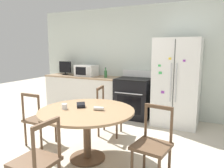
# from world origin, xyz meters

# --- Properties ---
(ground_plane) EXTENTS (14.00, 14.00, 0.00)m
(ground_plane) POSITION_xyz_m (0.00, 0.00, 0.00)
(ground_plane) COLOR beige
(back_wall) EXTENTS (5.20, 0.10, 2.60)m
(back_wall) POSITION_xyz_m (0.00, 2.65, 1.30)
(back_wall) COLOR silver
(back_wall) RESTS_ON ground_plane
(kitchen_counter) EXTENTS (2.02, 0.64, 0.90)m
(kitchen_counter) POSITION_xyz_m (-1.20, 2.29, 0.45)
(kitchen_counter) COLOR silver
(kitchen_counter) RESTS_ON ground_plane
(refrigerator) EXTENTS (0.90, 0.78, 1.81)m
(refrigerator) POSITION_xyz_m (1.19, 2.20, 0.91)
(refrigerator) COLOR white
(refrigerator) RESTS_ON ground_plane
(oven_range) EXTENTS (0.79, 0.68, 1.08)m
(oven_range) POSITION_xyz_m (0.21, 2.26, 0.47)
(oven_range) COLOR black
(oven_range) RESTS_ON ground_plane
(microwave) EXTENTS (0.52, 0.38, 0.28)m
(microwave) POSITION_xyz_m (-1.11, 2.31, 1.04)
(microwave) COLOR white
(microwave) RESTS_ON kitchen_counter
(countertop_tv) EXTENTS (0.36, 0.16, 0.36)m
(countertop_tv) POSITION_xyz_m (-1.78, 2.29, 1.09)
(countertop_tv) COLOR black
(countertop_tv) RESTS_ON kitchen_counter
(counter_bottle) EXTENTS (0.07, 0.07, 0.24)m
(counter_bottle) POSITION_xyz_m (-0.52, 2.26, 0.99)
(counter_bottle) COLOR #2D6B38
(counter_bottle) RESTS_ON kitchen_counter
(dining_table) EXTENTS (1.36, 1.36, 0.74)m
(dining_table) POSITION_xyz_m (0.30, 0.10, 0.62)
(dining_table) COLOR #997551
(dining_table) RESTS_ON ground_plane
(dining_chair_far) EXTENTS (0.49, 0.49, 0.90)m
(dining_chair_far) POSITION_xyz_m (0.16, 1.07, 0.43)
(dining_chair_far) COLOR brown
(dining_chair_far) RESTS_ON ground_plane
(dining_chair_right) EXTENTS (0.47, 0.47, 0.90)m
(dining_chair_right) POSITION_xyz_m (1.29, 0.04, 0.43)
(dining_chair_right) COLOR brown
(dining_chair_right) RESTS_ON ground_plane
(dining_chair_left) EXTENTS (0.42, 0.42, 0.90)m
(dining_chair_left) POSITION_xyz_m (-0.68, 0.16, 0.43)
(dining_chair_left) COLOR brown
(dining_chair_left) RESTS_ON ground_plane
(dining_chair_near) EXTENTS (0.43, 0.43, 0.90)m
(dining_chair_near) POSITION_xyz_m (0.31, -0.89, 0.43)
(dining_chair_near) COLOR brown
(dining_chair_near) RESTS_ON ground_plane
(candle_glass) EXTENTS (0.08, 0.08, 0.08)m
(candle_glass) POSITION_xyz_m (0.00, -0.01, 0.78)
(candle_glass) COLOR silver
(candle_glass) RESTS_ON dining_table
(folded_napkin) EXTENTS (0.15, 0.09, 0.05)m
(folded_napkin) POSITION_xyz_m (0.47, 0.14, 0.77)
(folded_napkin) COLOR silver
(folded_napkin) RESTS_ON dining_table
(wallet) EXTENTS (0.17, 0.17, 0.07)m
(wallet) POSITION_xyz_m (0.16, 0.17, 0.77)
(wallet) COLOR black
(wallet) RESTS_ON dining_table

